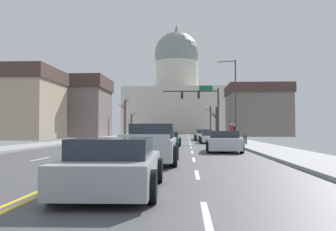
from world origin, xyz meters
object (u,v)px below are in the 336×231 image
(sedan_near_04, at_px, (224,142))
(pickup_truck_near_05, at_px, (151,145))
(sedan_oncoming_02, at_px, (163,132))
(sedan_oncoming_00, at_px, (157,133))
(pedestrian_00, at_px, (234,131))
(sedan_near_06, at_px, (114,166))
(sedan_near_01, at_px, (204,135))
(bicycle_parked, at_px, (245,140))
(pedestrian_01, at_px, (231,131))
(sedan_near_03, at_px, (168,139))
(sedan_near_02, at_px, (210,137))
(street_lamp_right, at_px, (233,93))
(signal_gantry, at_px, (203,100))
(sedan_oncoming_01, at_px, (160,133))
(sedan_near_00, at_px, (203,135))

(sedan_near_04, relative_size, pickup_truck_near_05, 0.82)
(pickup_truck_near_05, xyz_separation_m, sedan_oncoming_02, (-3.67, 63.01, -0.15))
(sedan_oncoming_00, height_order, pedestrian_00, pedestrian_00)
(sedan_near_06, bearing_deg, sedan_oncoming_02, 92.88)
(sedan_near_01, bearing_deg, sedan_near_06, -96.10)
(pedestrian_00, distance_m, bicycle_parked, 9.39)
(pedestrian_01, bearing_deg, sedan_near_03, -127.39)
(sedan_near_01, xyz_separation_m, sedan_near_02, (0.22, -7.06, -0.06))
(street_lamp_right, distance_m, sedan_oncoming_02, 41.98)
(signal_gantry, xyz_separation_m, sedan_near_06, (-3.88, -42.81, -4.75))
(sedan_oncoming_01, xyz_separation_m, bicycle_parked, (9.83, -38.30, -0.07))
(sedan_oncoming_01, xyz_separation_m, sedan_oncoming_02, (-0.03, 9.89, 0.01))
(sedan_near_03, relative_size, pickup_truck_near_05, 0.87)
(sedan_near_01, relative_size, pedestrian_01, 2.39)
(sedan_near_01, xyz_separation_m, sedan_oncoming_01, (-7.07, 26.39, -0.04))
(sedan_oncoming_02, bearing_deg, street_lamp_right, -76.25)
(sedan_near_06, distance_m, sedan_oncoming_01, 60.06)
(sedan_near_01, height_order, sedan_near_02, sedan_near_01)
(signal_gantry, bearing_deg, street_lamp_right, -79.44)
(signal_gantry, relative_size, pedestrian_00, 4.59)
(sedan_near_01, bearing_deg, pickup_truck_near_05, -97.33)
(pickup_truck_near_05, xyz_separation_m, bicycle_parked, (6.20, 14.82, -0.23))
(signal_gantry, bearing_deg, pedestrian_00, -76.44)
(sedan_near_06, bearing_deg, bicycle_parked, 73.67)
(sedan_oncoming_01, bearing_deg, sedan_near_06, -86.67)
(pickup_truck_near_05, bearing_deg, sedan_oncoming_02, 93.33)
(street_lamp_right, height_order, sedan_near_00, street_lamp_right)
(street_lamp_right, xyz_separation_m, sedan_near_02, (-2.60, -2.80, -4.46))
(sedan_near_04, bearing_deg, pickup_truck_near_05, -117.67)
(pedestrian_01, bearing_deg, bicycle_parked, -87.87)
(sedan_near_04, bearing_deg, sedan_oncoming_00, 100.72)
(pedestrian_00, relative_size, bicycle_parked, 0.97)
(pickup_truck_near_05, distance_m, sedan_oncoming_01, 53.24)
(street_lamp_right, relative_size, sedan_oncoming_01, 1.86)
(sedan_near_04, bearing_deg, sedan_near_03, 117.55)
(pedestrian_01, bearing_deg, sedan_near_02, -136.45)
(street_lamp_right, xyz_separation_m, pedestrian_01, (-0.32, -0.64, -3.87))
(sedan_near_03, relative_size, pedestrian_01, 2.58)
(sedan_oncoming_01, bearing_deg, bicycle_parked, -75.60)
(pedestrian_01, bearing_deg, pedestrian_00, 74.83)
(sedan_near_01, height_order, bicycle_parked, sedan_near_01)
(sedan_near_02, xyz_separation_m, pickup_truck_near_05, (-3.66, -19.66, 0.17))
(sedan_oncoming_00, relative_size, sedan_oncoming_02, 0.99)
(sedan_near_00, height_order, pickup_truck_near_05, pickup_truck_near_05)
(signal_gantry, relative_size, sedan_near_02, 1.80)
(sedan_near_03, distance_m, bicycle_parked, 6.24)
(sedan_near_03, height_order, sedan_oncoming_00, sedan_oncoming_00)
(pedestrian_00, bearing_deg, sedan_oncoming_01, 109.45)
(sedan_oncoming_02, bearing_deg, sedan_near_00, -76.67)
(sedan_oncoming_02, bearing_deg, sedan_near_06, -87.12)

